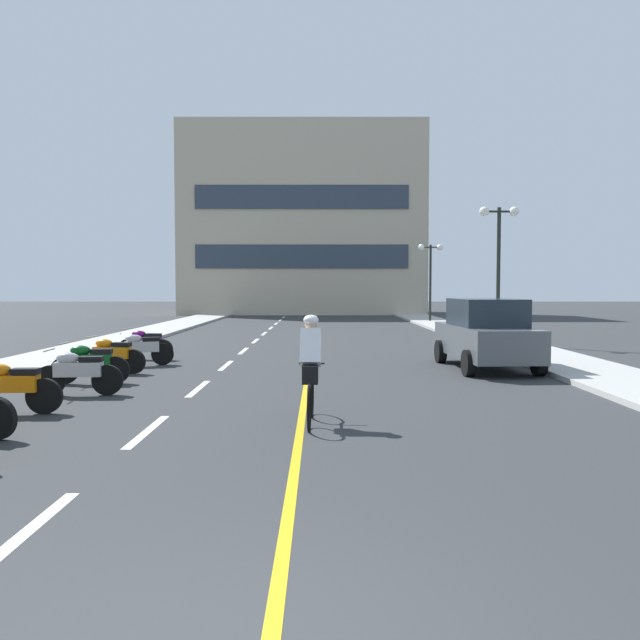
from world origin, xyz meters
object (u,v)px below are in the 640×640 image
motorcycle_4 (80,372)px  motorcycle_8 (147,343)px  motorcycle_7 (143,348)px  motorcycle_6 (113,354)px  motorcycle_5 (91,362)px  parked_car_near (488,334)px  motorcycle_3 (12,386)px  street_lamp_mid (500,242)px  street_lamp_far (432,264)px  cyclist_rider (312,367)px

motorcycle_4 → motorcycle_8: bearing=93.6°
motorcycle_7 → motorcycle_6: bearing=-101.1°
motorcycle_5 → motorcycle_7: 3.26m
motorcycle_7 → parked_car_near: bearing=-3.8°
motorcycle_3 → motorcycle_6: 5.11m
parked_car_near → motorcycle_7: (-9.13, 0.61, -0.44)m
street_lamp_mid → motorcycle_6: bearing=-145.3°
parked_car_near → street_lamp_mid: bearing=72.5°
motorcycle_8 → motorcycle_5: bearing=-89.0°
motorcycle_4 → motorcycle_5: size_ratio=1.00×
motorcycle_6 → parked_car_near: bearing=5.6°
motorcycle_4 → motorcycle_7: bearing=91.0°
parked_car_near → motorcycle_4: bearing=-155.3°
street_lamp_far → parked_car_near: 22.17m
motorcycle_4 → motorcycle_3: bearing=-103.4°
motorcycle_3 → motorcycle_5: (0.13, 3.39, 0.00)m
street_lamp_far → motorcycle_5: 27.32m
street_lamp_far → cyclist_rider: street_lamp_far is taller
motorcycle_3 → motorcycle_5: size_ratio=1.00×
motorcycle_6 → cyclist_rider: (4.97, -5.83, 0.41)m
street_lamp_far → motorcycle_8: (-11.70, -19.73, -3.02)m
motorcycle_4 → motorcycle_5: bearing=101.6°
motorcycle_4 → motorcycle_5: same height
motorcycle_3 → motorcycle_8: 8.20m
motorcycle_3 → cyclist_rider: size_ratio=0.96×
motorcycle_8 → parked_car_near: bearing=-12.9°
parked_car_near → motorcycle_5: (-9.36, -2.64, -0.44)m
cyclist_rider → motorcycle_8: bearing=119.2°
street_lamp_far → motorcycle_3: street_lamp_far is taller
motorcycle_4 → cyclist_rider: bearing=-29.4°
parked_car_near → motorcycle_6: bearing=-174.4°
motorcycle_8 → street_lamp_mid: bearing=23.1°
motorcycle_4 → cyclist_rider: 5.28m
parked_car_near → motorcycle_4: 9.97m
motorcycle_3 → motorcycle_5: 3.39m
motorcycle_4 → motorcycle_7: same height
street_lamp_mid → motorcycle_8: (-11.70, -4.99, -3.28)m
motorcycle_3 → motorcycle_5: same height
motorcycle_3 → motorcycle_8: same height
motorcycle_5 → cyclist_rider: (4.90, -4.12, 0.41)m
cyclist_rider → street_lamp_mid: bearing=64.2°
motorcycle_8 → cyclist_rider: size_ratio=0.95×
street_lamp_mid → street_lamp_far: (0.00, 14.74, -0.26)m
street_lamp_far → motorcycle_3: 30.45m
street_lamp_mid → street_lamp_far: street_lamp_mid is taller
motorcycle_3 → motorcycle_7: 6.65m
street_lamp_mid → motorcycle_5: (-11.62, -9.80, -3.28)m
parked_car_near → motorcycle_8: 9.69m
motorcycle_7 → cyclist_rider: bearing=-57.6°
motorcycle_3 → motorcycle_6: (0.06, 5.11, 0.00)m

